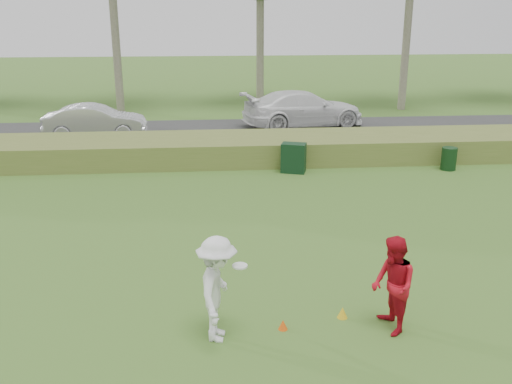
{
  "coord_description": "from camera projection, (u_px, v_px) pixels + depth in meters",
  "views": [
    {
      "loc": [
        -1.15,
        -9.41,
        5.72
      ],
      "look_at": [
        0.0,
        4.0,
        1.3
      ],
      "focal_mm": 40.0,
      "sensor_mm": 36.0,
      "label": 1
    }
  ],
  "objects": [
    {
      "name": "ground",
      "position": [
        274.0,
        323.0,
        10.78
      ],
      "size": [
        120.0,
        120.0,
        0.0
      ],
      "primitive_type": "plane",
      "color": "#376321",
      "rests_on": "ground"
    },
    {
      "name": "cone_yellow",
      "position": [
        342.0,
        312.0,
        10.93
      ],
      "size": [
        0.2,
        0.2,
        0.22
      ],
      "primitive_type": "cone",
      "color": "gold",
      "rests_on": "ground"
    },
    {
      "name": "player_white",
      "position": [
        217.0,
        289.0,
        10.0
      ],
      "size": [
        1.0,
        1.36,
        1.95
      ],
      "rotation": [
        0.0,
        0.0,
        1.4
      ],
      "color": "white",
      "rests_on": "ground"
    },
    {
      "name": "reed_strip",
      "position": [
        238.0,
        149.0,
        22.0
      ],
      "size": [
        80.0,
        3.0,
        0.9
      ],
      "primitive_type": "cube",
      "color": "#586B2A",
      "rests_on": "ground"
    },
    {
      "name": "car_mid",
      "position": [
        95.0,
        121.0,
        25.41
      ],
      "size": [
        4.5,
        1.69,
        1.47
      ],
      "primitive_type": "imported",
      "rotation": [
        0.0,
        0.0,
        1.6
      ],
      "color": "silver",
      "rests_on": "park_road"
    },
    {
      "name": "utility_cabinet",
      "position": [
        294.0,
        158.0,
        20.34
      ],
      "size": [
        0.97,
        0.77,
        1.06
      ],
      "primitive_type": "cube",
      "rotation": [
        0.0,
        0.0,
        -0.31
      ],
      "color": "black",
      "rests_on": "ground"
    },
    {
      "name": "cone_orange",
      "position": [
        283.0,
        325.0,
        10.54
      ],
      "size": [
        0.17,
        0.17,
        0.19
      ],
      "primitive_type": "cone",
      "color": "#ED510C",
      "rests_on": "ground"
    },
    {
      "name": "car_right",
      "position": [
        303.0,
        109.0,
        27.74
      ],
      "size": [
        6.32,
        3.65,
        1.72
      ],
      "primitive_type": "imported",
      "rotation": [
        0.0,
        0.0,
        1.79
      ],
      "color": "white",
      "rests_on": "park_road"
    },
    {
      "name": "trash_bin",
      "position": [
        449.0,
        159.0,
        20.7
      ],
      "size": [
        0.58,
        0.58,
        0.82
      ],
      "primitive_type": "cylinder",
      "rotation": [
        0.0,
        0.0,
        -0.06
      ],
      "color": "black",
      "rests_on": "ground"
    },
    {
      "name": "player_red",
      "position": [
        393.0,
        286.0,
        10.26
      ],
      "size": [
        0.76,
        0.94,
        1.83
      ],
      "primitive_type": "imported",
      "rotation": [
        0.0,
        0.0,
        -1.49
      ],
      "color": "#B60F1E",
      "rests_on": "ground"
    },
    {
      "name": "park_road",
      "position": [
        232.0,
        132.0,
        26.86
      ],
      "size": [
        80.0,
        6.0,
        0.06
      ],
      "primitive_type": "cube",
      "color": "#2D2D2D",
      "rests_on": "ground"
    }
  ]
}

